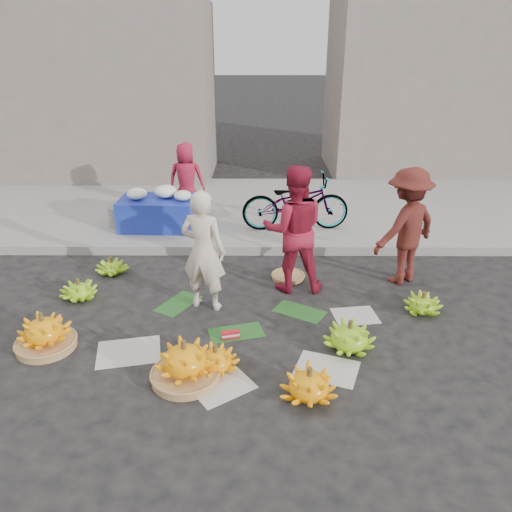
{
  "coord_description": "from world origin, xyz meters",
  "views": [
    {
      "loc": [
        0.16,
        -5.29,
        3.3
      ],
      "look_at": [
        0.13,
        0.5,
        0.7
      ],
      "focal_mm": 35.0,
      "sensor_mm": 36.0,
      "label": 1
    }
  ],
  "objects_px": {
    "banana_bunch_4": "(349,336)",
    "vendor_cream": "(203,251)",
    "banana_bunch_0": "(44,333)",
    "bicycle": "(295,202)",
    "flower_table": "(158,211)"
  },
  "relations": [
    {
      "from": "flower_table",
      "to": "bicycle",
      "type": "height_order",
      "value": "bicycle"
    },
    {
      "from": "flower_table",
      "to": "bicycle",
      "type": "relative_size",
      "value": 0.71
    },
    {
      "from": "banana_bunch_0",
      "to": "flower_table",
      "type": "bearing_deg",
      "value": 79.77
    },
    {
      "from": "vendor_cream",
      "to": "bicycle",
      "type": "distance_m",
      "value": 2.88
    },
    {
      "from": "banana_bunch_4",
      "to": "bicycle",
      "type": "xyz_separation_m",
      "value": [
        -0.39,
        3.5,
        0.45
      ]
    },
    {
      "from": "banana_bunch_0",
      "to": "bicycle",
      "type": "relative_size",
      "value": 0.38
    },
    {
      "from": "vendor_cream",
      "to": "flower_table",
      "type": "relative_size",
      "value": 1.21
    },
    {
      "from": "vendor_cream",
      "to": "banana_bunch_4",
      "type": "bearing_deg",
      "value": 167.21
    },
    {
      "from": "banana_bunch_4",
      "to": "vendor_cream",
      "type": "relative_size",
      "value": 0.39
    },
    {
      "from": "banana_bunch_4",
      "to": "bicycle",
      "type": "relative_size",
      "value": 0.34
    },
    {
      "from": "banana_bunch_0",
      "to": "flower_table",
      "type": "xyz_separation_m",
      "value": [
        0.64,
        3.57,
        0.23
      ]
    },
    {
      "from": "bicycle",
      "to": "banana_bunch_0",
      "type": "bearing_deg",
      "value": 135.25
    },
    {
      "from": "bicycle",
      "to": "banana_bunch_4",
      "type": "bearing_deg",
      "value": -177.27
    },
    {
      "from": "banana_bunch_4",
      "to": "vendor_cream",
      "type": "height_order",
      "value": "vendor_cream"
    },
    {
      "from": "banana_bunch_0",
      "to": "vendor_cream",
      "type": "height_order",
      "value": "vendor_cream"
    }
  ]
}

